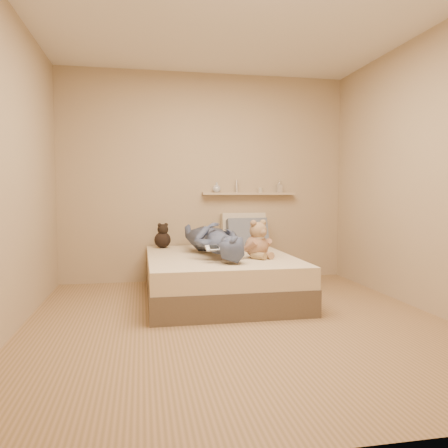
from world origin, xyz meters
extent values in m
plane|color=#9B7550|center=(0.00, 0.00, 0.00)|extent=(3.80, 3.80, 0.00)
plane|color=silver|center=(0.00, 0.00, 2.60)|extent=(3.80, 3.80, 0.00)
plane|color=tan|center=(0.00, 1.90, 1.30)|extent=(3.60, 0.00, 3.60)
plane|color=tan|center=(0.00, -1.90, 1.30)|extent=(3.60, 0.00, 3.60)
plane|color=tan|center=(-1.80, 0.00, 1.30)|extent=(0.00, 3.80, 3.80)
plane|color=tan|center=(1.80, 0.00, 1.30)|extent=(0.00, 3.80, 3.80)
cube|color=brown|center=(0.00, 0.93, 0.12)|extent=(1.50, 1.90, 0.25)
cube|color=beige|center=(0.00, 0.93, 0.35)|extent=(1.48, 1.88, 0.20)
cube|color=#B5B6BC|center=(-0.14, 0.43, 0.59)|extent=(0.17, 0.09, 0.05)
cube|color=black|center=(-0.14, 0.42, 0.61)|extent=(0.09, 0.05, 0.03)
sphere|color=#A6755B|center=(0.34, 0.67, 0.57)|extent=(0.24, 0.24, 0.24)
sphere|color=tan|center=(0.35, 0.65, 0.73)|extent=(0.18, 0.18, 0.18)
sphere|color=#936B50|center=(0.29, 0.63, 0.81)|extent=(0.07, 0.07, 0.07)
sphere|color=tan|center=(0.41, 0.68, 0.81)|extent=(0.07, 0.07, 0.07)
sphere|color=#856649|center=(0.38, 0.58, 0.71)|extent=(0.07, 0.07, 0.07)
cylinder|color=#976A50|center=(0.26, 0.60, 0.58)|extent=(0.15, 0.16, 0.13)
cylinder|color=#9A6C52|center=(0.45, 0.69, 0.58)|extent=(0.08, 0.16, 0.13)
cylinder|color=#987B51|center=(0.33, 0.55, 0.49)|extent=(0.15, 0.17, 0.08)
cylinder|color=#A17855|center=(0.44, 0.60, 0.49)|extent=(0.10, 0.17, 0.08)
cylinder|color=beige|center=(0.35, 0.65, 0.66)|extent=(0.16, 0.16, 0.02)
sphere|color=black|center=(-0.56, 1.66, 0.55)|extent=(0.20, 0.20, 0.20)
sphere|color=black|center=(-0.55, 1.65, 0.67)|extent=(0.13, 0.13, 0.13)
sphere|color=black|center=(-0.59, 1.63, 0.73)|extent=(0.05, 0.05, 0.05)
sphere|color=black|center=(-0.51, 1.67, 0.73)|extent=(0.05, 0.05, 0.05)
cube|color=#C4B39B|center=(0.46, 1.76, 0.65)|extent=(0.55, 0.23, 0.42)
cube|color=slate|center=(0.47, 1.62, 0.62)|extent=(0.51, 0.26, 0.37)
imported|color=#404865|center=(-0.06, 0.95, 0.62)|extent=(0.68, 1.50, 0.35)
cube|color=tan|center=(0.55, 1.84, 1.10)|extent=(1.20, 0.12, 0.03)
imported|color=#B6BABF|center=(0.13, 1.84, 1.18)|extent=(0.14, 0.14, 0.13)
cylinder|color=silver|center=(0.39, 1.84, 1.19)|extent=(0.04, 0.04, 0.15)
cylinder|color=beige|center=(0.70, 1.84, 1.15)|extent=(0.06, 0.06, 0.06)
imported|color=silver|center=(0.95, 1.84, 1.19)|extent=(0.08, 0.07, 0.15)
camera|label=1|loc=(-0.80, -3.58, 1.10)|focal=35.00mm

